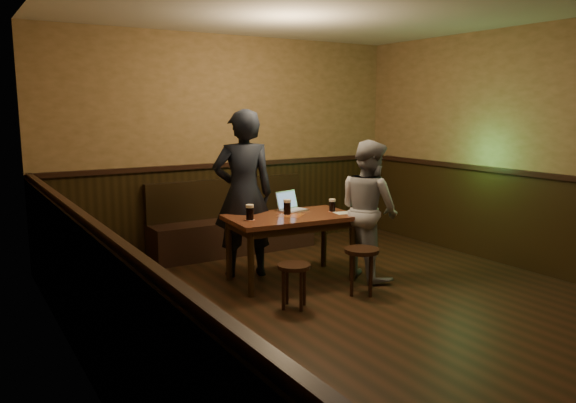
{
  "coord_description": "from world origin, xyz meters",
  "views": [
    {
      "loc": [
        -3.22,
        -3.75,
        1.88
      ],
      "look_at": [
        -0.19,
        1.2,
        0.9
      ],
      "focal_mm": 35.0,
      "sensor_mm": 36.0,
      "label": 1
    }
  ],
  "objects_px": {
    "person_suit": "(243,194)",
    "pint_mid": "(287,207)",
    "pint_right": "(332,205)",
    "laptop": "(290,206)",
    "bench": "(233,229)",
    "pint_left": "(250,212)",
    "stool_right": "(362,258)",
    "stool_left": "(294,273)",
    "person_grey": "(369,210)",
    "pub_table": "(291,224)"
  },
  "relations": [
    {
      "from": "person_suit",
      "to": "pint_mid",
      "type": "bearing_deg",
      "value": 147.01
    },
    {
      "from": "pint_right",
      "to": "laptop",
      "type": "distance_m",
      "value": 0.47
    },
    {
      "from": "bench",
      "to": "pint_left",
      "type": "xyz_separation_m",
      "value": [
        -0.5,
        -1.44,
        0.5
      ]
    },
    {
      "from": "pint_left",
      "to": "person_suit",
      "type": "xyz_separation_m",
      "value": [
        0.15,
        0.44,
        0.12
      ]
    },
    {
      "from": "pint_left",
      "to": "pint_right",
      "type": "relative_size",
      "value": 1.13
    },
    {
      "from": "laptop",
      "to": "stool_right",
      "type": "bearing_deg",
      "value": -91.7
    },
    {
      "from": "stool_left",
      "to": "stool_right",
      "type": "distance_m",
      "value": 0.8
    },
    {
      "from": "pint_mid",
      "to": "person_suit",
      "type": "relative_size",
      "value": 0.09
    },
    {
      "from": "pint_mid",
      "to": "person_suit",
      "type": "xyz_separation_m",
      "value": [
        -0.33,
        0.39,
        0.12
      ]
    },
    {
      "from": "stool_right",
      "to": "pint_left",
      "type": "bearing_deg",
      "value": 138.84
    },
    {
      "from": "stool_right",
      "to": "pint_left",
      "type": "distance_m",
      "value": 1.23
    },
    {
      "from": "bench",
      "to": "person_suit",
      "type": "height_order",
      "value": "person_suit"
    },
    {
      "from": "stool_left",
      "to": "pint_mid",
      "type": "xyz_separation_m",
      "value": [
        0.41,
        0.8,
        0.47
      ]
    },
    {
      "from": "pint_mid",
      "to": "laptop",
      "type": "bearing_deg",
      "value": 50.45
    },
    {
      "from": "stool_right",
      "to": "person_grey",
      "type": "bearing_deg",
      "value": 44.31
    },
    {
      "from": "pint_left",
      "to": "stool_right",
      "type": "bearing_deg",
      "value": -41.16
    },
    {
      "from": "stool_right",
      "to": "person_suit",
      "type": "relative_size",
      "value": 0.25
    },
    {
      "from": "pint_left",
      "to": "pint_mid",
      "type": "height_order",
      "value": "pint_mid"
    },
    {
      "from": "person_grey",
      "to": "pint_left",
      "type": "bearing_deg",
      "value": 76.56
    },
    {
      "from": "stool_left",
      "to": "pint_mid",
      "type": "bearing_deg",
      "value": 62.6
    },
    {
      "from": "pint_left",
      "to": "pint_mid",
      "type": "bearing_deg",
      "value": 6.31
    },
    {
      "from": "bench",
      "to": "stool_left",
      "type": "distance_m",
      "value": 2.23
    },
    {
      "from": "laptop",
      "to": "person_grey",
      "type": "distance_m",
      "value": 0.88
    },
    {
      "from": "stool_left",
      "to": "stool_right",
      "type": "bearing_deg",
      "value": -1.18
    },
    {
      "from": "bench",
      "to": "laptop",
      "type": "relative_size",
      "value": 6.14
    },
    {
      "from": "stool_right",
      "to": "person_suit",
      "type": "distance_m",
      "value": 1.5
    },
    {
      "from": "pint_left",
      "to": "person_grey",
      "type": "relative_size",
      "value": 0.11
    },
    {
      "from": "laptop",
      "to": "person_grey",
      "type": "bearing_deg",
      "value": -56.99
    },
    {
      "from": "laptop",
      "to": "pint_left",
      "type": "bearing_deg",
      "value": -173.31
    },
    {
      "from": "pint_mid",
      "to": "person_grey",
      "type": "xyz_separation_m",
      "value": [
        0.81,
        -0.4,
        -0.04
      ]
    },
    {
      "from": "bench",
      "to": "pint_right",
      "type": "bearing_deg",
      "value": -71.38
    },
    {
      "from": "pub_table",
      "to": "pint_right",
      "type": "relative_size",
      "value": 9.71
    },
    {
      "from": "pub_table",
      "to": "pint_right",
      "type": "distance_m",
      "value": 0.54
    },
    {
      "from": "pint_mid",
      "to": "pint_right",
      "type": "relative_size",
      "value": 1.16
    },
    {
      "from": "stool_right",
      "to": "person_suit",
      "type": "height_order",
      "value": "person_suit"
    },
    {
      "from": "stool_right",
      "to": "pint_right",
      "type": "height_order",
      "value": "pint_right"
    },
    {
      "from": "bench",
      "to": "pint_left",
      "type": "distance_m",
      "value": 1.61
    },
    {
      "from": "pub_table",
      "to": "laptop",
      "type": "height_order",
      "value": "laptop"
    },
    {
      "from": "pub_table",
      "to": "pint_right",
      "type": "height_order",
      "value": "pint_right"
    },
    {
      "from": "stool_right",
      "to": "person_grey",
      "type": "height_order",
      "value": "person_grey"
    },
    {
      "from": "stool_left",
      "to": "person_grey",
      "type": "xyz_separation_m",
      "value": [
        1.22,
        0.39,
        0.43
      ]
    },
    {
      "from": "pint_left",
      "to": "person_suit",
      "type": "distance_m",
      "value": 0.48
    },
    {
      "from": "laptop",
      "to": "pub_table",
      "type": "bearing_deg",
      "value": -135.36
    },
    {
      "from": "pint_left",
      "to": "laptop",
      "type": "distance_m",
      "value": 0.69
    },
    {
      "from": "stool_left",
      "to": "pint_right",
      "type": "bearing_deg",
      "value": 36.17
    },
    {
      "from": "stool_left",
      "to": "laptop",
      "type": "relative_size",
      "value": 1.18
    },
    {
      "from": "stool_left",
      "to": "person_grey",
      "type": "bearing_deg",
      "value": 17.94
    },
    {
      "from": "pint_right",
      "to": "bench",
      "type": "bearing_deg",
      "value": 108.62
    },
    {
      "from": "bench",
      "to": "stool_right",
      "type": "distance_m",
      "value": 2.24
    },
    {
      "from": "bench",
      "to": "stool_left",
      "type": "height_order",
      "value": "bench"
    }
  ]
}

